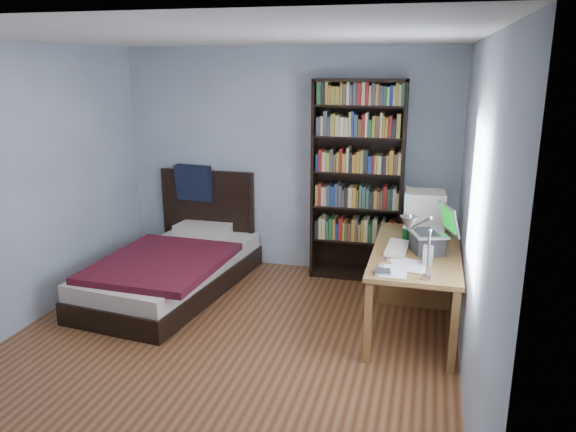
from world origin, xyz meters
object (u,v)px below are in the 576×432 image
(crt_monitor, at_px, (424,210))
(laptop, at_px, (429,239))
(desk, at_px, (416,266))
(desk_lamp, at_px, (412,230))
(bed, at_px, (175,265))
(soda_can, at_px, (406,234))
(speaker, at_px, (428,256))
(bookshelf, at_px, (357,182))
(keyboard, at_px, (397,248))

(crt_monitor, distance_m, laptop, 0.56)
(desk, distance_m, desk_lamp, 1.72)
(laptop, relative_size, bed, 0.20)
(crt_monitor, height_order, desk_lamp, desk_lamp)
(crt_monitor, xyz_separation_m, soda_can, (-0.14, -0.24, -0.18))
(speaker, distance_m, bed, 2.71)
(desk, xyz_separation_m, bed, (-2.47, -0.17, -0.16))
(desk, distance_m, bookshelf, 1.15)
(desk_lamp, relative_size, soda_can, 5.19)
(laptop, xyz_separation_m, bed, (-2.58, 0.32, -0.60))
(bed, bearing_deg, keyboard, -7.96)
(speaker, height_order, bed, bed)
(desk, height_order, laptop, laptop)
(laptop, bearing_deg, speaker, -90.72)
(laptop, bearing_deg, desk, 102.01)
(bed, bearing_deg, soda_can, -0.52)
(speaker, xyz_separation_m, bookshelf, (-0.78, 1.47, 0.28))
(desk, relative_size, desk_lamp, 2.62)
(desk, bearing_deg, laptop, -77.99)
(keyboard, height_order, speaker, speaker)
(laptop, relative_size, desk_lamp, 0.74)
(desk, height_order, bookshelf, bookshelf)
(crt_monitor, height_order, bookshelf, bookshelf)
(crt_monitor, relative_size, bed, 0.19)
(crt_monitor, height_order, laptop, laptop)
(desk, bearing_deg, bed, -176.15)
(crt_monitor, relative_size, bookshelf, 0.20)
(bed, bearing_deg, desk_lamp, -28.81)
(speaker, height_order, bookshelf, bookshelf)
(keyboard, relative_size, soda_can, 3.76)
(laptop, bearing_deg, soda_can, 125.29)
(crt_monitor, bearing_deg, desk, -121.73)
(laptop, height_order, desk_lamp, desk_lamp)
(desk, relative_size, keyboard, 3.62)
(soda_can, distance_m, bed, 2.42)
(desk, xyz_separation_m, keyboard, (-0.17, -0.49, 0.33))
(desk_lamp, xyz_separation_m, keyboard, (-0.15, 1.03, -0.48))
(bookshelf, xyz_separation_m, bed, (-1.79, -0.81, -0.83))
(crt_monitor, bearing_deg, desk_lamp, -92.02)
(desk, height_order, desk_lamp, desk_lamp)
(bed, bearing_deg, desk, 3.85)
(bookshelf, bearing_deg, soda_can, -55.54)
(soda_can, bearing_deg, desk, 59.96)
(desk_lamp, xyz_separation_m, bookshelf, (-0.66, 2.16, -0.14))
(bookshelf, bearing_deg, laptop, -55.32)
(laptop, distance_m, bed, 2.66)
(soda_can, xyz_separation_m, bookshelf, (-0.57, 0.83, 0.30))
(crt_monitor, height_order, speaker, crt_monitor)
(speaker, bearing_deg, crt_monitor, 95.74)
(soda_can, relative_size, bed, 0.05)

